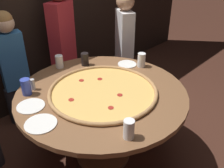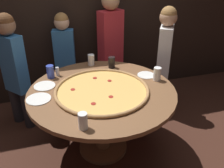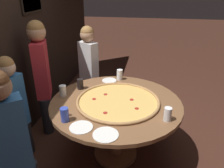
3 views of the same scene
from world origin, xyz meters
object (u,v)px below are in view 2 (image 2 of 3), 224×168
at_px(drink_cup_centre_back, 91,60).
at_px(white_plate_right_side, 39,99).
at_px(drink_cup_front_edge, 83,121).
at_px(white_plate_left_side, 45,86).
at_px(drink_cup_far_left, 157,74).
at_px(dining_table, 102,103).
at_px(giant_pizza, 102,90).
at_px(diner_centre_back, 111,41).
at_px(condiment_shaker, 58,71).
at_px(diner_side_right, 164,55).
at_px(diner_side_left, 14,66).
at_px(drink_cup_near_left, 112,62).
at_px(white_plate_beside_cup, 146,75).
at_px(diner_far_left, 65,55).
at_px(drink_cup_by_shaker, 50,72).

height_order(drink_cup_centre_back, white_plate_right_side, drink_cup_centre_back).
xyz_separation_m(drink_cup_front_edge, white_plate_left_side, (-0.25, 0.76, -0.06)).
height_order(drink_cup_front_edge, drink_cup_far_left, drink_cup_far_left).
bearing_deg(dining_table, giant_pizza, -104.46).
relative_size(giant_pizza, white_plate_right_side, 4.06).
distance_m(white_plate_right_side, diner_centre_back, 1.44).
bearing_deg(giant_pizza, condiment_shaker, 129.04).
xyz_separation_m(diner_side_right, diner_side_left, (-1.79, 0.15, 0.00)).
bearing_deg(drink_cup_front_edge, drink_cup_centre_back, 75.10).
bearing_deg(drink_cup_near_left, diner_side_right, 7.51).
distance_m(giant_pizza, diner_centre_back, 1.14).
relative_size(giant_pizza, white_plate_beside_cup, 4.81).
distance_m(diner_side_right, diner_far_left, 1.29).
distance_m(drink_cup_front_edge, diner_side_right, 1.66).
xyz_separation_m(drink_cup_by_shaker, diner_centre_back, (0.84, 0.63, 0.06)).
relative_size(giant_pizza, diner_side_right, 0.66).
bearing_deg(giant_pizza, diner_far_left, 101.61).
height_order(drink_cup_front_edge, white_plate_beside_cup, drink_cup_front_edge).
relative_size(diner_side_right, diner_far_left, 1.09).
height_order(drink_cup_centre_back, condiment_shaker, drink_cup_centre_back).
bearing_deg(white_plate_beside_cup, dining_table, -161.99).
xyz_separation_m(drink_cup_front_edge, white_plate_beside_cup, (0.82, 0.71, -0.06)).
xyz_separation_m(drink_cup_centre_back, drink_cup_near_left, (0.21, -0.14, 0.00)).
xyz_separation_m(drink_cup_near_left, diner_far_left, (-0.47, 0.61, -0.08)).
bearing_deg(condiment_shaker, diner_far_left, 77.23).
relative_size(giant_pizza, diner_far_left, 0.72).
height_order(dining_table, diner_side_right, diner_side_right).
distance_m(drink_cup_centre_back, diner_centre_back, 0.56).
height_order(dining_table, diner_side_left, diner_side_left).
relative_size(white_plate_left_side, diner_far_left, 0.17).
bearing_deg(drink_cup_near_left, condiment_shaker, -176.29).
relative_size(drink_cup_front_edge, condiment_shaker, 1.41).
bearing_deg(white_plate_beside_cup, diner_side_right, 43.84).
distance_m(giant_pizza, drink_cup_front_edge, 0.58).
height_order(drink_cup_far_left, drink_cup_by_shaker, drink_cup_far_left).
relative_size(drink_cup_by_shaker, white_plate_beside_cup, 0.73).
distance_m(dining_table, drink_cup_centre_back, 0.65).
distance_m(dining_table, white_plate_right_side, 0.62).
height_order(giant_pizza, diner_side_right, diner_side_right).
height_order(drink_cup_centre_back, drink_cup_by_shaker, drink_cup_by_shaker).
bearing_deg(drink_cup_near_left, white_plate_beside_cup, -45.24).
height_order(drink_cup_centre_back, diner_side_left, diner_side_left).
bearing_deg(white_plate_left_side, condiment_shaker, 54.00).
bearing_deg(diner_centre_back, drink_cup_centre_back, 29.50).
bearing_deg(diner_side_left, white_plate_right_side, 157.68).
xyz_separation_m(condiment_shaker, diner_side_left, (-0.46, 0.29, -0.01)).
distance_m(drink_cup_centre_back, diner_side_right, 0.93).
height_order(diner_side_right, diner_far_left, diner_side_right).
xyz_separation_m(drink_cup_centre_back, diner_side_left, (-0.87, 0.11, -0.02)).
bearing_deg(diner_side_left, drink_cup_centre_back, -137.75).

